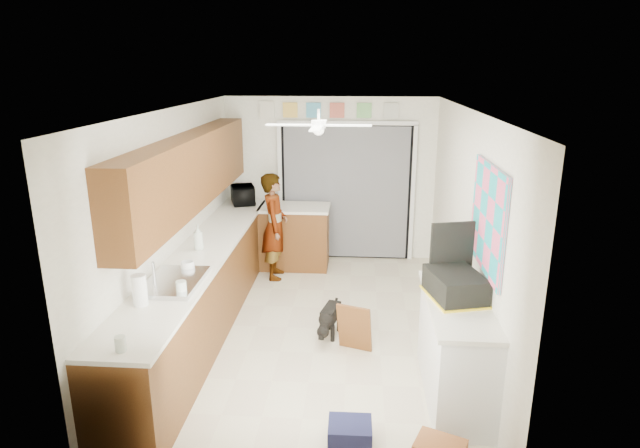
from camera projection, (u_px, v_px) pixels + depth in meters
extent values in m
plane|color=beige|center=(317.00, 328.00, 6.21)|extent=(5.00, 5.00, 0.00)
plane|color=white|center=(317.00, 110.00, 5.50)|extent=(5.00, 5.00, 0.00)
plane|color=white|center=(330.00, 179.00, 8.25)|extent=(3.20, 0.00, 3.20)
plane|color=white|center=(287.00, 336.00, 3.47)|extent=(3.20, 0.00, 3.20)
plane|color=white|center=(175.00, 223.00, 5.97)|extent=(0.00, 5.00, 5.00)
plane|color=white|center=(465.00, 229.00, 5.75)|extent=(0.00, 5.00, 5.00)
cube|color=brown|center=(206.00, 289.00, 6.18)|extent=(0.60, 4.80, 0.90)
cube|color=white|center=(204.00, 251.00, 6.05)|extent=(0.62, 4.80, 0.04)
cube|color=brown|center=(191.00, 171.00, 6.00)|extent=(0.32, 4.00, 0.80)
cube|color=silver|center=(174.00, 282.00, 5.08)|extent=(0.50, 0.76, 0.06)
cylinder|color=silver|center=(154.00, 273.00, 5.07)|extent=(0.03, 0.03, 0.22)
cube|color=brown|center=(295.00, 238.00, 8.03)|extent=(1.00, 0.60, 0.90)
cube|color=white|center=(294.00, 208.00, 7.90)|extent=(1.04, 0.64, 0.04)
cube|color=black|center=(346.00, 193.00, 8.26)|extent=(2.00, 0.06, 2.10)
cube|color=slate|center=(346.00, 193.00, 8.22)|extent=(1.90, 0.03, 2.05)
cube|color=white|center=(280.00, 192.00, 8.30)|extent=(0.06, 0.04, 2.10)
cube|color=white|center=(413.00, 194.00, 8.16)|extent=(0.06, 0.04, 2.10)
cube|color=white|center=(347.00, 123.00, 7.93)|extent=(2.10, 0.04, 0.06)
cube|color=#F7C752|center=(290.00, 110.00, 7.97)|extent=(0.22, 0.02, 0.22)
cube|color=#4DA6CF|center=(314.00, 110.00, 7.94)|extent=(0.22, 0.02, 0.22)
cube|color=#C85B4B|center=(337.00, 110.00, 7.92)|extent=(0.22, 0.02, 0.22)
cube|color=#76BF6D|center=(364.00, 110.00, 7.89)|extent=(0.22, 0.02, 0.22)
cube|color=beige|center=(391.00, 111.00, 7.86)|extent=(0.22, 0.02, 0.22)
cube|color=silver|center=(267.00, 110.00, 7.99)|extent=(0.22, 0.02, 0.26)
cube|color=white|center=(455.00, 351.00, 4.84)|extent=(0.50, 1.40, 0.90)
cube|color=white|center=(458.00, 303.00, 4.71)|extent=(0.54, 1.44, 0.04)
cube|color=#FE5D8A|center=(488.00, 218.00, 4.68)|extent=(0.03, 1.15, 0.95)
cube|color=white|center=(319.00, 125.00, 5.75)|extent=(1.14, 1.14, 0.24)
imported|color=black|center=(243.00, 195.00, 8.02)|extent=(0.46, 0.56, 0.27)
imported|color=silver|center=(198.00, 237.00, 6.00)|extent=(0.13, 0.13, 0.29)
imported|color=white|center=(188.00, 267.00, 5.37)|extent=(0.18, 0.18, 0.11)
cylinder|color=silver|center=(181.00, 288.00, 4.82)|extent=(0.13, 0.13, 0.13)
cylinder|color=silver|center=(120.00, 344.00, 3.87)|extent=(0.09, 0.09, 0.12)
cylinder|color=white|center=(140.00, 290.00, 4.60)|extent=(0.14, 0.14, 0.28)
cube|color=black|center=(455.00, 285.00, 4.75)|extent=(0.54, 0.64, 0.24)
cube|color=yellow|center=(454.00, 297.00, 4.78)|extent=(0.57, 0.67, 0.02)
cube|color=black|center=(452.00, 248.00, 4.96)|extent=(0.41, 0.14, 0.50)
cube|color=#161737|center=(350.00, 435.00, 4.26)|extent=(0.35, 0.29, 0.21)
cube|color=brown|center=(354.00, 328.00, 5.64)|extent=(0.39, 0.25, 0.54)
imported|color=white|center=(275.00, 226.00, 7.53)|extent=(0.41, 0.58, 1.52)
cube|color=black|center=(331.00, 319.00, 6.01)|extent=(0.33, 0.54, 0.40)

